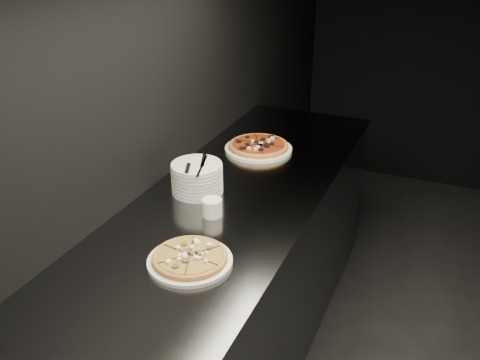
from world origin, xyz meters
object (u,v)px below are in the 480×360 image
at_px(cutlery, 196,165).
at_px(pizza_tomato, 258,147).
at_px(pizza_mushroom, 190,258).
at_px(counter, 233,281).
at_px(ramekin, 212,207).
at_px(plate_stack, 197,178).

bearing_deg(cutlery, pizza_tomato, 60.89).
bearing_deg(pizza_mushroom, counter, 97.89).
bearing_deg(ramekin, plate_stack, 132.66).
height_order(counter, pizza_tomato, pizza_tomato).
relative_size(pizza_mushroom, ramekin, 3.69).
xyz_separation_m(plate_stack, cutlery, (0.01, -0.02, 0.07)).
distance_m(pizza_tomato, cutlery, 0.57).
relative_size(plate_stack, cutlery, 0.94).
xyz_separation_m(pizza_mushroom, pizza_tomato, (-0.15, 1.04, 0.00)).
bearing_deg(plate_stack, pizza_tomato, 81.93).
height_order(counter, ramekin, ramekin).
xyz_separation_m(pizza_mushroom, cutlery, (-0.22, 0.48, 0.12)).
distance_m(cutlery, ramekin, 0.23).
bearing_deg(ramekin, pizza_tomato, 96.20).
height_order(plate_stack, cutlery, cutlery).
bearing_deg(plate_stack, pizza_mushroom, -65.26).
distance_m(counter, pizza_tomato, 0.71).
xyz_separation_m(counter, plate_stack, (-0.16, -0.03, 0.53)).
relative_size(counter, plate_stack, 10.96).
relative_size(pizza_tomato, ramekin, 4.23).
bearing_deg(pizza_mushroom, cutlery, 114.63).
distance_m(pizza_mushroom, ramekin, 0.34).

